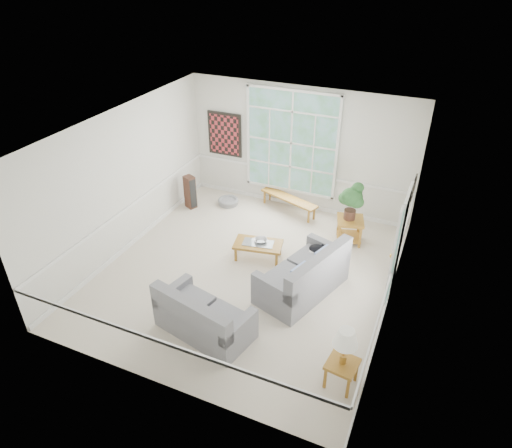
{
  "coord_description": "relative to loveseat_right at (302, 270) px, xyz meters",
  "views": [
    {
      "loc": [
        3.07,
        -6.61,
        5.64
      ],
      "look_at": [
        0.1,
        0.2,
        1.05
      ],
      "focal_mm": 32.0,
      "sensor_mm": 36.0,
      "label": 1
    }
  ],
  "objects": [
    {
      "name": "door_sidelight",
      "position": [
        1.54,
        0.08,
        0.66
      ],
      "size": [
        0.08,
        0.26,
        1.9
      ],
      "primitive_type": "cube",
      "color": "white",
      "rests_on": "wall_right"
    },
    {
      "name": "pet_bed",
      "position": [
        -2.78,
        2.48,
        -0.41
      ],
      "size": [
        0.66,
        0.66,
        0.15
      ],
      "primitive_type": "cylinder",
      "rotation": [
        0.0,
        0.0,
        -0.41
      ],
      "color": "gray",
      "rests_on": "floor"
    },
    {
      "name": "end_table",
      "position": [
        0.41,
        2.03,
        -0.21
      ],
      "size": [
        0.7,
        0.7,
        0.56
      ],
      "primitive_type": "cube",
      "rotation": [
        0.0,
        0.0,
        0.28
      ],
      "color": "#976521",
      "rests_on": "floor"
    },
    {
      "name": "entry_door",
      "position": [
        1.54,
        0.71,
        0.56
      ],
      "size": [
        0.08,
        0.9,
        2.1
      ],
      "primitive_type": "cube",
      "color": "white",
      "rests_on": "floor"
    },
    {
      "name": "window_back",
      "position": [
        -1.37,
        3.07,
        1.16
      ],
      "size": [
        2.3,
        0.08,
        2.4
      ],
      "primitive_type": "cube",
      "color": "white",
      "rests_on": "wall_back"
    },
    {
      "name": "wall_frame_near",
      "position": [
        1.54,
        1.86,
        1.06
      ],
      "size": [
        0.04,
        0.26,
        0.32
      ],
      "primitive_type": "cube",
      "color": "black",
      "rests_on": "wall_right"
    },
    {
      "name": "wall_left",
      "position": [
        -3.92,
        0.11,
        1.01
      ],
      "size": [
        0.02,
        6.0,
        3.0
      ],
      "primitive_type": "cube",
      "color": "silver",
      "rests_on": "ground"
    },
    {
      "name": "floor_speaker",
      "position": [
        -3.57,
        1.98,
        -0.07
      ],
      "size": [
        0.32,
        0.29,
        0.84
      ],
      "primitive_type": "cube",
      "rotation": [
        0.0,
        0.0,
        -0.43
      ],
      "color": "#43261B",
      "rests_on": "floor"
    },
    {
      "name": "wall_frame_far",
      "position": [
        1.54,
        2.26,
        1.06
      ],
      "size": [
        0.04,
        0.26,
        0.32
      ],
      "primitive_type": "cube",
      "color": "black",
      "rests_on": "wall_right"
    },
    {
      "name": "side_table",
      "position": [
        1.23,
        -1.81,
        -0.27
      ],
      "size": [
        0.49,
        0.49,
        0.45
      ],
      "primitive_type": "cube",
      "rotation": [
        0.0,
        0.0,
        -0.12
      ],
      "color": "#976521",
      "rests_on": "floor"
    },
    {
      "name": "loveseat_right",
      "position": [
        0.0,
        0.0,
        0.0
      ],
      "size": [
        1.46,
        2.01,
        0.98
      ],
      "primitive_type": "cube",
      "rotation": [
        0.0,
        0.0,
        -0.32
      ],
      "color": "slate",
      "rests_on": "floor"
    },
    {
      "name": "floor",
      "position": [
        -1.17,
        0.11,
        -0.49
      ],
      "size": [
        5.5,
        6.0,
        0.01
      ],
      "primitive_type": "cube",
      "color": "beige",
      "rests_on": "ground"
    },
    {
      "name": "loveseat_front",
      "position": [
        -1.15,
        -1.65,
        -0.05
      ],
      "size": [
        1.76,
        1.18,
        0.88
      ],
      "primitive_type": "cube",
      "rotation": [
        0.0,
        0.0,
        -0.22
      ],
      "color": "slate",
      "rests_on": "floor"
    },
    {
      "name": "ceiling",
      "position": [
        -1.17,
        0.11,
        2.51
      ],
      "size": [
        5.5,
        6.0,
        0.02
      ],
      "primitive_type": "cube",
      "color": "white",
      "rests_on": "ground"
    },
    {
      "name": "table_lamp",
      "position": [
        1.22,
        -1.8,
        0.27
      ],
      "size": [
        0.45,
        0.45,
        0.63
      ],
      "primitive_type": null,
      "rotation": [
        0.0,
        0.0,
        0.28
      ],
      "color": "white",
      "rests_on": "side_table"
    },
    {
      "name": "cat",
      "position": [
        0.1,
        0.64,
        0.1
      ],
      "size": [
        0.37,
        0.26,
        0.17
      ],
      "primitive_type": "ellipsoid",
      "rotation": [
        0.0,
        0.0,
        -0.01
      ],
      "color": "black",
      "rests_on": "loveseat_right"
    },
    {
      "name": "coffee_table",
      "position": [
        -1.17,
        0.65,
        -0.31
      ],
      "size": [
        1.07,
        0.72,
        0.37
      ],
      "primitive_type": "cube",
      "rotation": [
        0.0,
        0.0,
        0.19
      ],
      "color": "#976521",
      "rests_on": "floor"
    },
    {
      "name": "houseplant",
      "position": [
        0.37,
        2.04,
        0.5
      ],
      "size": [
        0.54,
        0.54,
        0.86
      ],
      "primitive_type": null,
      "rotation": [
        0.0,
        0.0,
        -0.09
      ],
      "color": "#275627",
      "rests_on": "end_table"
    },
    {
      "name": "wall_right",
      "position": [
        1.58,
        0.11,
        1.01
      ],
      "size": [
        0.02,
        6.0,
        3.0
      ],
      "primitive_type": "cube",
      "color": "silver",
      "rests_on": "ground"
    },
    {
      "name": "pewter_bowl",
      "position": [
        -1.14,
        0.72,
        -0.08
      ],
      "size": [
        0.43,
        0.43,
        0.08
      ],
      "primitive_type": "imported",
      "rotation": [
        0.0,
        0.0,
        0.5
      ],
      "color": "#99999F",
      "rests_on": "coffee_table"
    },
    {
      "name": "wall_art",
      "position": [
        -3.12,
        3.06,
        1.11
      ],
      "size": [
        0.9,
        0.06,
        1.1
      ],
      "primitive_type": "cube",
      "color": "maroon",
      "rests_on": "wall_back"
    },
    {
      "name": "wall_front",
      "position": [
        -1.17,
        -2.89,
        1.01
      ],
      "size": [
        5.5,
        0.02,
        3.0
      ],
      "primitive_type": "cube",
      "color": "silver",
      "rests_on": "ground"
    },
    {
      "name": "window_bench",
      "position": [
        -1.27,
        2.76,
        -0.31
      ],
      "size": [
        1.59,
        0.82,
        0.37
      ],
      "primitive_type": "cube",
      "rotation": [
        0.0,
        0.0,
        -0.34
      ],
      "color": "#976521",
      "rests_on": "floor"
    },
    {
      "name": "wall_back",
      "position": [
        -1.17,
        3.11,
        1.01
      ],
      "size": [
        5.5,
        0.02,
        3.0
      ],
      "primitive_type": "cube",
      "color": "silver",
      "rests_on": "ground"
    }
  ]
}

